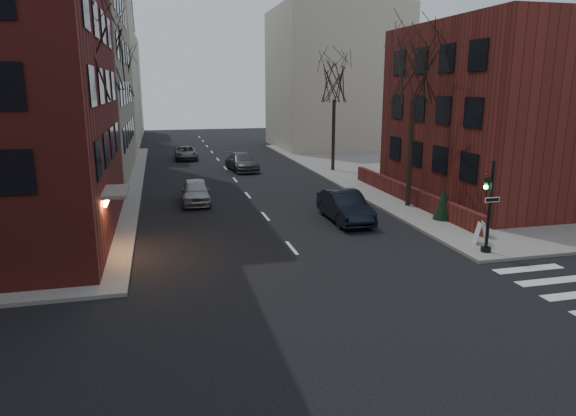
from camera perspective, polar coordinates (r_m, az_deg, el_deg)
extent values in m
plane|color=black|center=(13.28, 14.26, -19.93)|extent=(160.00, 160.00, 0.00)
cube|color=gray|center=(53.10, 26.90, 4.24)|extent=(44.00, 44.00, 0.15)
cube|color=maroon|center=(36.22, 23.94, 9.57)|extent=(12.00, 14.00, 11.00)
cube|color=maroon|center=(32.95, 13.17, 1.57)|extent=(0.35, 16.00, 1.00)
cube|color=#BAB19E|center=(65.37, -23.00, 13.95)|extent=(14.00, 16.00, 18.00)
cube|color=#BAB19E|center=(63.11, 5.19, 14.08)|extent=(14.00, 14.00, 16.00)
cube|color=#BAB19E|center=(82.00, -19.68, 12.51)|extent=(10.00, 12.00, 14.00)
cylinder|color=black|center=(23.62, 21.51, 0.09)|extent=(0.14, 0.14, 4.00)
cylinder|color=black|center=(24.10, 21.12, -4.31)|extent=(0.44, 0.44, 0.20)
imported|color=black|center=(23.31, 21.18, 2.09)|extent=(0.16, 0.20, 1.00)
sphere|color=#19FF4C|center=(23.22, 21.12, 2.18)|extent=(0.18, 0.18, 0.18)
cube|color=white|center=(23.46, 21.75, 0.86)|extent=(0.70, 0.03, 0.22)
cylinder|color=#2D231C|center=(24.17, -21.52, 3.58)|extent=(0.28, 0.28, 6.65)
cylinder|color=#2D231C|center=(35.98, -19.21, 6.99)|extent=(0.28, 0.28, 7.00)
cylinder|color=#2D231C|center=(49.92, -17.85, 8.28)|extent=(0.28, 0.28, 6.30)
cylinder|color=#2D231C|center=(31.42, 13.43, 5.90)|extent=(0.28, 0.28, 6.30)
cylinder|color=#2D231C|center=(44.26, 5.07, 8.06)|extent=(0.28, 0.28, 5.95)
cylinder|color=black|center=(32.03, -18.66, 5.42)|extent=(0.12, 0.12, 6.00)
sphere|color=#FFA54C|center=(31.78, -19.09, 10.96)|extent=(0.36, 0.36, 0.36)
cylinder|color=black|center=(51.88, -17.04, 8.34)|extent=(0.12, 0.12, 6.00)
sphere|color=#FFA54C|center=(51.73, -17.28, 11.76)|extent=(0.36, 0.36, 0.36)
imported|color=black|center=(28.07, 6.34, 0.18)|extent=(1.76, 5.01, 1.65)
imported|color=#95969A|center=(32.76, -10.20, 1.83)|extent=(1.99, 4.51, 1.51)
imported|color=#46464B|center=(45.12, -5.15, 5.13)|extent=(2.66, 5.42, 1.52)
imported|color=#46464C|center=(52.91, -11.29, 6.03)|extent=(2.18, 4.69, 1.30)
cube|color=silver|center=(25.17, 20.64, -2.59)|extent=(0.62, 0.73, 1.00)
cone|color=black|center=(28.95, 16.89, 0.51)|extent=(1.33, 1.33, 1.77)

